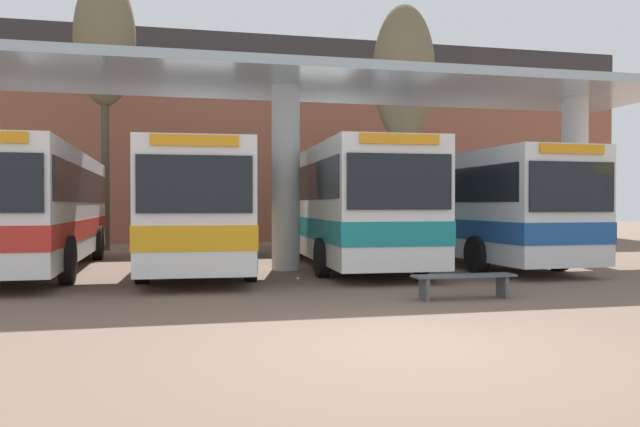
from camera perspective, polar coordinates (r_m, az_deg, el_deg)
The scene contains 11 objects.
ground_plane at distance 8.13m, azimuth 8.27°, elevation -11.87°, with size 100.00×100.00×0.00m, color #755B4C.
townhouse_backdrop at distance 30.08m, azimuth -7.29°, elevation 8.38°, with size 40.00×0.58×9.86m.
station_canopy at distance 17.27m, azimuth -3.15°, elevation 9.88°, with size 22.84×5.05×5.27m.
transit_bus_left_bay at distance 18.52m, azimuth -24.44°, elevation 0.76°, with size 2.93×11.13×3.18m.
transit_bus_center_bay at distance 17.98m, azimuth -11.05°, elevation 0.79°, with size 3.03×11.24×3.18m.
transit_bus_right_bay at distance 18.98m, azimuth 1.93°, elevation 1.02°, with size 3.07×11.51×3.33m.
transit_bus_far_right_bay at distance 20.38m, azimuth 12.41°, elevation 0.80°, with size 2.90×11.62×3.21m.
waiting_bench_near_pillar at distance 12.15m, azimuth 13.02°, elevation -5.98°, with size 2.00×0.44×0.46m.
poplar_tree_behind_left at distance 25.98m, azimuth 7.67°, elevation 12.49°, with size 2.50×2.50×9.86m.
poplar_tree_behind_right at distance 26.40m, azimuth -19.08°, elevation 14.58°, with size 2.34×2.34×10.77m.
parked_car_street at distance 26.26m, azimuth 0.76°, elevation -0.89°, with size 4.54×2.12×2.05m.
Camera 1 is at (-2.85, -7.40, 1.78)m, focal length 35.00 mm.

